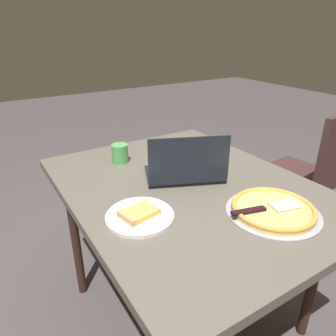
% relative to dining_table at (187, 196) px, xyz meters
% --- Properties ---
extents(ground_plane, '(12.00, 12.00, 0.00)m').
position_rel_dining_table_xyz_m(ground_plane, '(0.00, 0.00, -0.69)').
color(ground_plane, '#453E3F').
extents(dining_table, '(1.26, 0.98, 0.75)m').
position_rel_dining_table_xyz_m(dining_table, '(0.00, 0.00, 0.00)').
color(dining_table, '#575147').
rests_on(dining_table, ground_plane).
extents(laptop, '(0.33, 0.40, 0.22)m').
position_rel_dining_table_xyz_m(laptop, '(0.05, -0.02, 0.11)').
color(laptop, black).
rests_on(laptop, dining_table).
extents(pizza_plate, '(0.25, 0.25, 0.04)m').
position_rel_dining_table_xyz_m(pizza_plate, '(-0.12, 0.30, 0.07)').
color(pizza_plate, silver).
rests_on(pizza_plate, dining_table).
extents(pizza_tray, '(0.34, 0.34, 0.03)m').
position_rel_dining_table_xyz_m(pizza_tray, '(-0.35, -0.13, 0.08)').
color(pizza_tray, '#9A97A7').
rests_on(pizza_tray, dining_table).
extents(table_knife, '(0.20, 0.09, 0.01)m').
position_rel_dining_table_xyz_m(table_knife, '(0.36, -0.32, 0.06)').
color(table_knife, '#BDB4BE').
rests_on(table_knife, dining_table).
extents(drink_cup, '(0.08, 0.08, 0.09)m').
position_rel_dining_table_xyz_m(drink_cup, '(0.38, 0.15, 0.11)').
color(drink_cup, '#4E9D53').
rests_on(drink_cup, dining_table).
extents(chair_near, '(0.51, 0.51, 0.93)m').
position_rel_dining_table_xyz_m(chair_near, '(0.09, -1.06, -0.17)').
color(chair_near, '#3E2624').
rests_on(chair_near, ground_plane).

